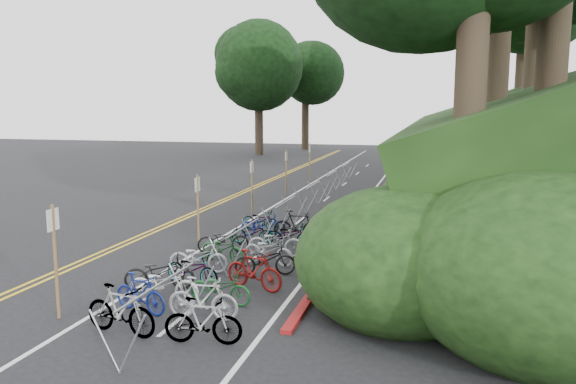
% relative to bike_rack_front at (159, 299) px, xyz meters
% --- Properties ---
extents(ground, '(120.00, 120.00, 0.00)m').
position_rel_bike_rack_front_xyz_m(ground, '(-3.23, 2.93, -0.90)').
color(ground, black).
rests_on(ground, ground).
extents(road_markings, '(7.47, 80.00, 0.01)m').
position_rel_bike_rack_front_xyz_m(road_markings, '(-2.60, 13.03, -0.90)').
color(road_markings, gold).
rests_on(road_markings, ground).
extents(red_curb, '(0.25, 28.00, 0.10)m').
position_rel_bike_rack_front_xyz_m(red_curb, '(2.47, 14.93, -0.85)').
color(red_curb, maroon).
rests_on(red_curb, ground).
extents(embankment, '(14.30, 48.14, 9.11)m').
position_rel_bike_rack_front_xyz_m(embankment, '(9.73, 21.97, 1.66)').
color(embankment, black).
rests_on(embankment, ground).
extents(bike_rack_front, '(1.17, 3.37, 1.22)m').
position_rel_bike_rack_front_xyz_m(bike_rack_front, '(0.00, 0.00, 0.00)').
color(bike_rack_front, '#9399A4').
rests_on(bike_rack_front, ground).
extents(bike_racks_rest, '(1.14, 23.00, 1.17)m').
position_rel_bike_rack_front_xyz_m(bike_racks_rest, '(-0.23, 15.93, -0.05)').
color(bike_racks_rest, '#9399A4').
rests_on(bike_racks_rest, ground).
extents(signpost_near, '(0.08, 0.40, 2.67)m').
position_rel_bike_rack_front_xyz_m(signpost_near, '(-2.86, 0.52, 0.62)').
color(signpost_near, brown).
rests_on(signpost_near, ground).
extents(signposts_rest, '(0.08, 18.40, 2.50)m').
position_rel_bike_rack_front_xyz_m(signposts_rest, '(-2.63, 16.93, 0.53)').
color(signposts_rest, brown).
rests_on(signposts_rest, ground).
extents(bike_front, '(1.30, 1.94, 0.97)m').
position_rel_bike_rack_front_xyz_m(bike_front, '(-1.57, 2.97, -0.42)').
color(bike_front, black).
rests_on(bike_front, ground).
extents(bike_valet, '(3.31, 12.31, 1.09)m').
position_rel_bike_rack_front_xyz_m(bike_valet, '(-0.24, 5.11, -0.43)').
color(bike_valet, slate).
rests_on(bike_valet, ground).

